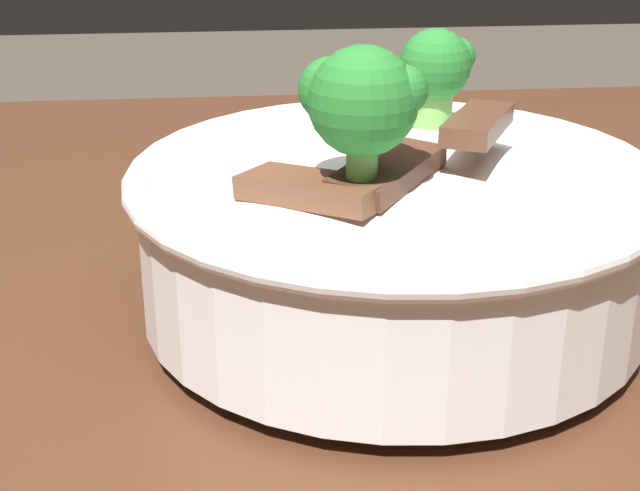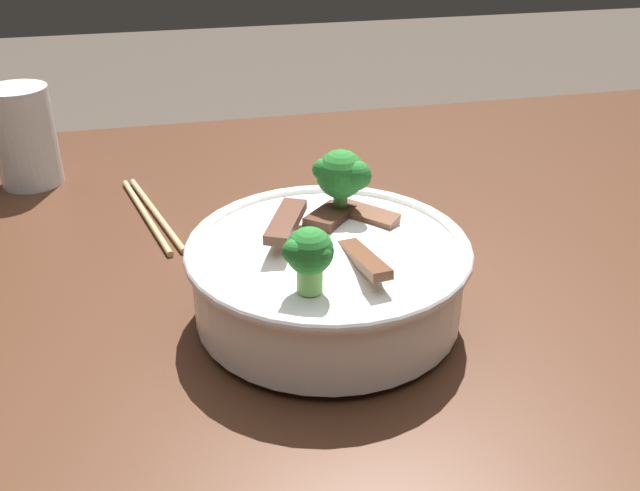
{
  "view_description": "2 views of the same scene",
  "coord_description": "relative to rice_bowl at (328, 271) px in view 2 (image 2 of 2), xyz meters",
  "views": [
    {
      "loc": [
        0.0,
        -0.34,
        0.98
      ],
      "look_at": [
        0.04,
        0.04,
        0.82
      ],
      "focal_mm": 54.05,
      "sensor_mm": 36.0,
      "label": 1
    },
    {
      "loc": [
        0.2,
        0.58,
        1.13
      ],
      "look_at": [
        0.08,
        0.06,
        0.84
      ],
      "focal_mm": 39.58,
      "sensor_mm": 36.0,
      "label": 2
    }
  ],
  "objects": [
    {
      "name": "dining_table",
      "position": [
        -0.08,
        -0.07,
        -0.14
      ],
      "size": [
        1.41,
        1.02,
        0.77
      ],
      "color": "#472819",
      "rests_on": "ground"
    },
    {
      "name": "drinking_glass",
      "position": [
        0.3,
        -0.38,
        0.01
      ],
      "size": [
        0.08,
        0.08,
        0.12
      ],
      "color": "white",
      "rests_on": "dining_table"
    },
    {
      "name": "chopsticks_pair",
      "position": [
        0.15,
        -0.25,
        -0.05
      ],
      "size": [
        0.07,
        0.21,
        0.01
      ],
      "color": "tan",
      "rests_on": "dining_table"
    },
    {
      "name": "rice_bowl",
      "position": [
        0.0,
        0.0,
        0.0
      ],
      "size": [
        0.25,
        0.25,
        0.14
      ],
      "color": "white",
      "rests_on": "dining_table"
    }
  ]
}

